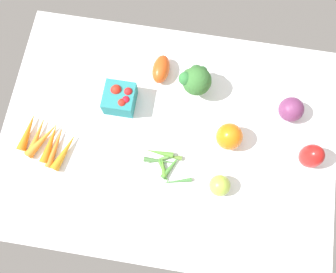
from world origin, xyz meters
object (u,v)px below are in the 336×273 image
at_px(broccoli_head, 196,80).
at_px(carrot_bunch, 46,141).
at_px(roma_tomato, 161,69).
at_px(berry_basket, 120,98).
at_px(bell_pepper_red, 311,157).
at_px(red_onion_center, 291,109).
at_px(bell_pepper_orange, 229,137).
at_px(heirloom_tomato_green, 220,185).
at_px(okra_pile, 165,163).

height_order(broccoli_head, carrot_bunch, broccoli_head).
bearing_deg(roma_tomato, carrot_bunch, 135.43).
distance_m(berry_basket, carrot_bunch, 0.26).
bearing_deg(berry_basket, bell_pepper_red, -9.29).
xyz_separation_m(berry_basket, red_onion_center, (0.53, 0.05, -0.00)).
bearing_deg(bell_pepper_red, roma_tomato, 155.55).
height_order(berry_basket, carrot_bunch, berry_basket).
relative_size(roma_tomato, carrot_bunch, 0.53).
bearing_deg(bell_pepper_red, bell_pepper_orange, 173.93).
height_order(broccoli_head, roma_tomato, broccoli_head).
height_order(heirloom_tomato_green, carrot_bunch, heirloom_tomato_green).
xyz_separation_m(broccoli_head, heirloom_tomato_green, (0.12, -0.30, -0.04)).
distance_m(broccoli_head, red_onion_center, 0.31).
bearing_deg(heirloom_tomato_green, roma_tomato, 124.04).
height_order(heirloom_tomato_green, bell_pepper_orange, bell_pepper_orange).
bearing_deg(roma_tomato, heirloom_tomato_green, -143.45).
bearing_deg(carrot_bunch, bell_pepper_orange, 9.77).
xyz_separation_m(bell_pepper_red, carrot_bunch, (-0.79, -0.07, -0.04)).
xyz_separation_m(okra_pile, carrot_bunch, (-0.37, 0.01, 0.01)).
bearing_deg(berry_basket, red_onion_center, 5.12).
bearing_deg(carrot_bunch, berry_basket, 39.43).
relative_size(okra_pile, broccoli_head, 1.34).
height_order(bell_pepper_red, red_onion_center, bell_pepper_red).
bearing_deg(bell_pepper_orange, carrot_bunch, -170.23).
distance_m(roma_tomato, bell_pepper_orange, 0.31).
height_order(okra_pile, heirloom_tomato_green, heirloom_tomato_green).
height_order(berry_basket, heirloom_tomato_green, berry_basket).
bearing_deg(berry_basket, heirloom_tomato_green, -32.80).
height_order(okra_pile, red_onion_center, red_onion_center).
bearing_deg(berry_basket, bell_pepper_orange, -11.51).
bearing_deg(carrot_bunch, heirloom_tomato_green, -5.60).
height_order(broccoli_head, red_onion_center, broccoli_head).
xyz_separation_m(berry_basket, bell_pepper_red, (0.59, -0.10, 0.01)).
relative_size(heirloom_tomato_green, bell_pepper_orange, 0.70).
bearing_deg(bell_pepper_orange, heirloom_tomato_green, -93.47).
xyz_separation_m(bell_pepper_red, bell_pepper_orange, (-0.24, 0.03, -0.01)).
height_order(bell_pepper_orange, carrot_bunch, bell_pepper_orange).
distance_m(heirloom_tomato_green, red_onion_center, 0.33).
xyz_separation_m(broccoli_head, roma_tomato, (-0.12, 0.04, -0.04)).
height_order(broccoli_head, bell_pepper_orange, broccoli_head).
height_order(bell_pepper_red, roma_tomato, bell_pepper_red).
bearing_deg(berry_basket, okra_pile, -45.70).
height_order(berry_basket, bell_pepper_orange, bell_pepper_orange).
bearing_deg(roma_tomato, red_onion_center, -97.72).
bearing_deg(bell_pepper_orange, okra_pile, -149.85).
bearing_deg(roma_tomato, broccoli_head, -106.24).
xyz_separation_m(roma_tomato, carrot_bunch, (-0.31, -0.29, -0.01)).
relative_size(okra_pile, bell_pepper_orange, 1.74).
relative_size(okra_pile, bell_pepper_red, 1.56).
xyz_separation_m(bell_pepper_red, roma_tomato, (-0.48, 0.22, -0.02)).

